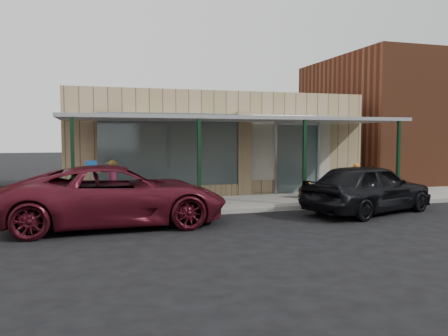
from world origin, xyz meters
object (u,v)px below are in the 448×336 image
object	(u,v)px
barrel_scarecrow	(113,190)
car_maroon	(117,195)
parked_sedan	(368,188)
handicap_sign	(92,180)
barrel_pumpkin	(306,191)

from	to	relation	value
barrel_scarecrow	car_maroon	xyz separation A→B (m)	(0.02, -2.59, 0.16)
barrel_scarecrow	car_maroon	bearing A→B (deg)	-82.39
parked_sedan	handicap_sign	bearing A→B (deg)	62.10
barrel_pumpkin	parked_sedan	xyz separation A→B (m)	(0.75, -2.75, 0.41)
barrel_scarecrow	barrel_pumpkin	size ratio (longest dim) A/B	2.08
barrel_pumpkin	parked_sedan	bearing A→B (deg)	-74.67
parked_sedan	barrel_scarecrow	bearing A→B (deg)	51.83
parked_sedan	barrel_pumpkin	bearing A→B (deg)	-2.59
barrel_scarecrow	handicap_sign	world-z (taller)	handicap_sign
barrel_scarecrow	parked_sedan	size ratio (longest dim) A/B	0.31
barrel_pumpkin	barrel_scarecrow	bearing A→B (deg)	179.06
barrel_pumpkin	handicap_sign	world-z (taller)	handicap_sign
barrel_pumpkin	parked_sedan	size ratio (longest dim) A/B	0.15
barrel_scarecrow	barrel_pumpkin	distance (m)	7.03
barrel_scarecrow	parked_sedan	xyz separation A→B (m)	(7.78, -2.87, 0.13)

